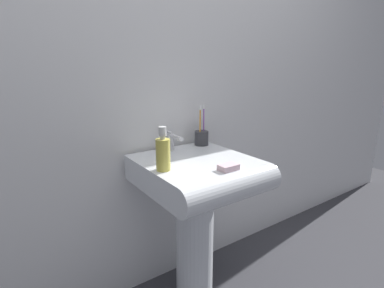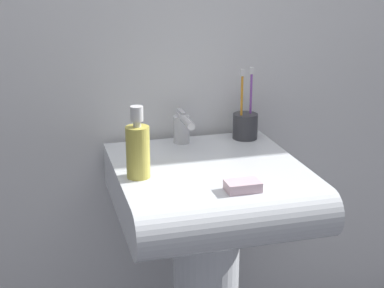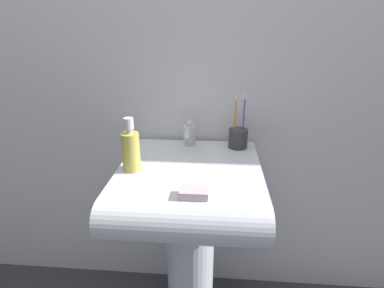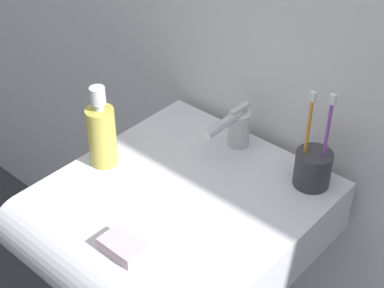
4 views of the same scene
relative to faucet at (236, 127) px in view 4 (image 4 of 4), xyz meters
The scene contains 5 objects.
sink_basin 0.26m from the faucet, 84.93° to the right, with size 0.50×0.56×0.12m.
faucet is the anchor object (origin of this frame).
toothbrush_cup 0.20m from the faucet, ahead, with size 0.08×0.08×0.22m.
soap_bottle 0.29m from the faucet, 127.03° to the right, with size 0.06×0.06×0.19m.
bar_soap 0.39m from the faucet, 82.75° to the right, with size 0.08×0.05×0.02m, color silver.
Camera 4 is at (0.62, -0.68, 1.56)m, focal length 55.00 mm.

